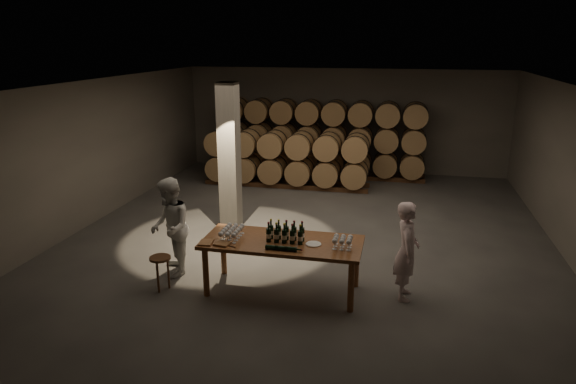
% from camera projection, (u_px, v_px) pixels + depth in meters
% --- Properties ---
extents(room, '(12.00, 12.00, 12.00)m').
position_uv_depth(room, '(229.00, 158.00, 11.06)').
color(room, '#494745').
rests_on(room, ground).
extents(tasting_table, '(2.60, 1.10, 0.90)m').
position_uv_depth(tasting_table, '(282.00, 247.00, 8.39)').
color(tasting_table, brown).
rests_on(tasting_table, ground).
extents(barrel_stack_back, '(6.26, 0.95, 2.31)m').
position_uv_depth(barrel_stack_back, '(322.00, 137.00, 15.59)').
color(barrel_stack_back, '#54341D').
rests_on(barrel_stack_back, ground).
extents(barrel_stack_front, '(4.70, 0.95, 1.57)m').
position_uv_depth(barrel_stack_front, '(287.00, 158.00, 14.55)').
color(barrel_stack_front, '#54341D').
rests_on(barrel_stack_front, ground).
extents(bottle_cluster, '(0.60, 0.23, 0.34)m').
position_uv_depth(bottle_cluster, '(285.00, 234.00, 8.30)').
color(bottle_cluster, black).
rests_on(bottle_cluster, tasting_table).
extents(lying_bottles, '(0.59, 0.07, 0.07)m').
position_uv_depth(lying_bottles, '(282.00, 248.00, 7.96)').
color(lying_bottles, black).
rests_on(lying_bottles, tasting_table).
extents(glass_cluster_left, '(0.31, 0.53, 0.18)m').
position_uv_depth(glass_cluster_left, '(232.00, 230.00, 8.45)').
color(glass_cluster_left, silver).
rests_on(glass_cluster_left, tasting_table).
extents(glass_cluster_right, '(0.31, 0.31, 0.18)m').
position_uv_depth(glass_cluster_right, '(343.00, 240.00, 8.06)').
color(glass_cluster_right, silver).
rests_on(glass_cluster_right, tasting_table).
extents(plate, '(0.25, 0.25, 0.01)m').
position_uv_depth(plate, '(314.00, 244.00, 8.20)').
color(plate, white).
rests_on(plate, tasting_table).
extents(notebook_near, '(0.27, 0.23, 0.03)m').
position_uv_depth(notebook_near, '(222.00, 244.00, 8.19)').
color(notebook_near, '#986237').
rests_on(notebook_near, tasting_table).
extents(notebook_corner, '(0.24, 0.29, 0.02)m').
position_uv_depth(notebook_corner, '(206.00, 242.00, 8.26)').
color(notebook_corner, '#986237').
rests_on(notebook_corner, tasting_table).
extents(pen, '(0.14, 0.06, 0.01)m').
position_uv_depth(pen, '(232.00, 247.00, 8.11)').
color(pen, black).
rests_on(pen, tasting_table).
extents(stool, '(0.35, 0.35, 0.59)m').
position_uv_depth(stool, '(160.00, 263.00, 8.53)').
color(stool, '#54341D').
rests_on(stool, ground).
extents(person_man, '(0.40, 0.60, 1.63)m').
position_uv_depth(person_man, '(407.00, 251.00, 8.17)').
color(person_man, white).
rests_on(person_man, ground).
extents(person_woman, '(0.98, 1.07, 1.77)m').
position_uv_depth(person_woman, '(170.00, 227.00, 8.99)').
color(person_woman, white).
rests_on(person_woman, ground).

